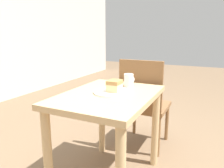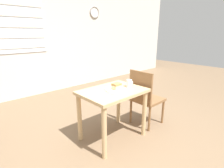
# 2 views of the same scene
# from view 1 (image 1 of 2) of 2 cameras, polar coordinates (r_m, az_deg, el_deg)

# --- Properties ---
(dining_table_near) EXTENTS (0.85, 0.62, 0.71)m
(dining_table_near) POSITION_cam_1_polar(r_m,az_deg,el_deg) (1.61, -0.92, -7.06)
(dining_table_near) COLOR tan
(dining_table_near) RESTS_ON ground_plane
(chair_near_window) EXTENTS (0.43, 0.43, 0.90)m
(chair_near_window) POSITION_cam_1_polar(r_m,az_deg,el_deg) (2.16, 8.30, -4.60)
(chair_near_window) COLOR brown
(chair_near_window) RESTS_ON ground_plane
(plate) EXTENTS (0.28, 0.28, 0.01)m
(plate) POSITION_cam_1_polar(r_m,az_deg,el_deg) (1.59, 0.13, -2.08)
(plate) COLOR white
(plate) RESTS_ON dining_table_near
(cake_slice) EXTENTS (0.11, 0.09, 0.08)m
(cake_slice) POSITION_cam_1_polar(r_m,az_deg,el_deg) (1.58, 0.69, -0.44)
(cake_slice) COLOR beige
(cake_slice) RESTS_ON plate
(coffee_mug) EXTENTS (0.08, 0.08, 0.10)m
(coffee_mug) POSITION_cam_1_polar(r_m,az_deg,el_deg) (1.78, 4.43, 1.02)
(coffee_mug) COLOR white
(coffee_mug) RESTS_ON dining_table_near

